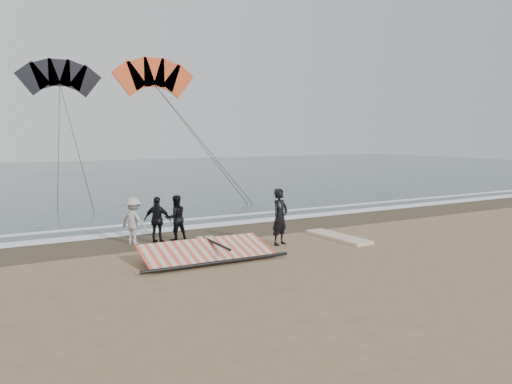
% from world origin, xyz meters
% --- Properties ---
extents(ground, '(120.00, 120.00, 0.00)m').
position_xyz_m(ground, '(0.00, 0.00, 0.00)').
color(ground, '#8C704C').
rests_on(ground, ground).
extents(sea, '(120.00, 54.00, 0.02)m').
position_xyz_m(sea, '(0.00, 33.00, 0.01)').
color(sea, '#233838').
rests_on(sea, ground).
extents(wet_sand, '(120.00, 2.80, 0.01)m').
position_xyz_m(wet_sand, '(0.00, 4.50, 0.01)').
color(wet_sand, '#4C3D2B').
rests_on(wet_sand, ground).
extents(foam_near, '(120.00, 0.90, 0.01)m').
position_xyz_m(foam_near, '(0.00, 5.90, 0.03)').
color(foam_near, white).
rests_on(foam_near, sea).
extents(foam_far, '(120.00, 0.45, 0.01)m').
position_xyz_m(foam_far, '(0.00, 7.60, 0.03)').
color(foam_far, white).
rests_on(foam_far, sea).
extents(man_main, '(0.78, 0.65, 1.83)m').
position_xyz_m(man_main, '(0.62, 1.71, 0.91)').
color(man_main, black).
rests_on(man_main, ground).
extents(board_white, '(0.85, 2.73, 0.11)m').
position_xyz_m(board_white, '(2.86, 1.53, 0.05)').
color(board_white, white).
rests_on(board_white, ground).
extents(board_cream, '(0.99, 2.24, 0.09)m').
position_xyz_m(board_cream, '(-1.34, 2.72, 0.05)').
color(board_cream, beige).
rests_on(board_cream, ground).
extents(trio_cluster, '(2.28, 1.30, 1.54)m').
position_xyz_m(trio_cluster, '(-2.82, 4.04, 0.77)').
color(trio_cluster, black).
rests_on(trio_cluster, ground).
extents(sail_rig, '(4.30, 1.87, 0.50)m').
position_xyz_m(sail_rig, '(-2.34, 1.18, 0.19)').
color(sail_rig, black).
rests_on(sail_rig, ground).
extents(kite_red, '(6.39, 6.32, 14.30)m').
position_xyz_m(kite_red, '(3.54, 22.59, 7.38)').
color(kite_red, '#E94A1B').
rests_on(kite_red, ground).
extents(kite_dark, '(6.78, 8.82, 18.96)m').
position_xyz_m(kite_dark, '(-1.78, 28.78, 7.67)').
color(kite_dark, black).
rests_on(kite_dark, ground).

